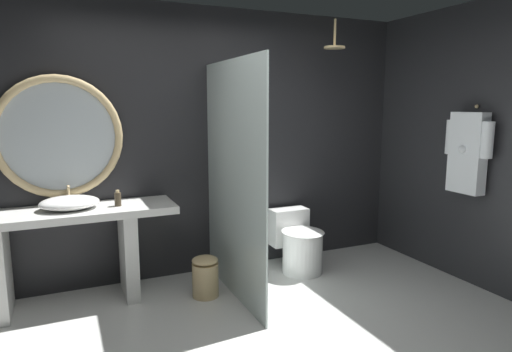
{
  "coord_description": "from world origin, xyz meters",
  "views": [
    {
      "loc": [
        -1.18,
        -2.31,
        1.69
      ],
      "look_at": [
        0.17,
        0.71,
        1.14
      ],
      "focal_mm": 31.02,
      "sensor_mm": 36.0,
      "label": 1
    }
  ],
  "objects_px": {
    "round_wall_mirror": "(59,137)",
    "hanging_bathrobe": "(468,150)",
    "rain_shower_head": "(334,45)",
    "waste_bin": "(205,276)",
    "toilet": "(298,244)",
    "vessel_sink": "(70,203)",
    "soap_dispenser": "(118,199)"
  },
  "relations": [
    {
      "from": "round_wall_mirror",
      "to": "hanging_bathrobe",
      "type": "distance_m",
      "value": 3.62
    },
    {
      "from": "hanging_bathrobe",
      "to": "rain_shower_head",
      "type": "bearing_deg",
      "value": 133.48
    },
    {
      "from": "round_wall_mirror",
      "to": "waste_bin",
      "type": "xyz_separation_m",
      "value": [
        1.1,
        -0.56,
        -1.22
      ]
    },
    {
      "from": "round_wall_mirror",
      "to": "hanging_bathrobe",
      "type": "bearing_deg",
      "value": -20.25
    },
    {
      "from": "round_wall_mirror",
      "to": "hanging_bathrobe",
      "type": "height_order",
      "value": "round_wall_mirror"
    },
    {
      "from": "round_wall_mirror",
      "to": "toilet",
      "type": "distance_m",
      "value": 2.46
    },
    {
      "from": "round_wall_mirror",
      "to": "rain_shower_head",
      "type": "distance_m",
      "value": 2.69
    },
    {
      "from": "waste_bin",
      "to": "round_wall_mirror",
      "type": "bearing_deg",
      "value": 152.9
    },
    {
      "from": "vessel_sink",
      "to": "rain_shower_head",
      "type": "height_order",
      "value": "rain_shower_head"
    },
    {
      "from": "round_wall_mirror",
      "to": "waste_bin",
      "type": "distance_m",
      "value": 1.74
    },
    {
      "from": "soap_dispenser",
      "to": "waste_bin",
      "type": "distance_m",
      "value": 1.01
    },
    {
      "from": "toilet",
      "to": "waste_bin",
      "type": "relative_size",
      "value": 1.72
    },
    {
      "from": "hanging_bathrobe",
      "to": "toilet",
      "type": "height_order",
      "value": "hanging_bathrobe"
    },
    {
      "from": "toilet",
      "to": "vessel_sink",
      "type": "bearing_deg",
      "value": 177.28
    },
    {
      "from": "vessel_sink",
      "to": "hanging_bathrobe",
      "type": "xyz_separation_m",
      "value": [
        3.35,
        -1.02,
        0.39
      ]
    },
    {
      "from": "vessel_sink",
      "to": "soap_dispenser",
      "type": "bearing_deg",
      "value": -6.6
    },
    {
      "from": "soap_dispenser",
      "to": "toilet",
      "type": "distance_m",
      "value": 1.84
    },
    {
      "from": "toilet",
      "to": "waste_bin",
      "type": "xyz_separation_m",
      "value": [
        -1.06,
        -0.23,
        -0.09
      ]
    },
    {
      "from": "vessel_sink",
      "to": "toilet",
      "type": "xyz_separation_m",
      "value": [
        2.12,
        -0.1,
        -0.6
      ]
    },
    {
      "from": "hanging_bathrobe",
      "to": "soap_dispenser",
      "type": "bearing_deg",
      "value": 161.87
    },
    {
      "from": "hanging_bathrobe",
      "to": "toilet",
      "type": "bearing_deg",
      "value": 143.35
    },
    {
      "from": "soap_dispenser",
      "to": "rain_shower_head",
      "type": "xyz_separation_m",
      "value": [
        2.11,
        -0.06,
        1.37
      ]
    },
    {
      "from": "soap_dispenser",
      "to": "waste_bin",
      "type": "height_order",
      "value": "soap_dispenser"
    },
    {
      "from": "vessel_sink",
      "to": "round_wall_mirror",
      "type": "xyz_separation_m",
      "value": [
        -0.04,
        0.23,
        0.53
      ]
    },
    {
      "from": "toilet",
      "to": "hanging_bathrobe",
      "type": "bearing_deg",
      "value": -36.65
    },
    {
      "from": "soap_dispenser",
      "to": "round_wall_mirror",
      "type": "relative_size",
      "value": 0.13
    },
    {
      "from": "round_wall_mirror",
      "to": "waste_bin",
      "type": "height_order",
      "value": "round_wall_mirror"
    },
    {
      "from": "vessel_sink",
      "to": "hanging_bathrobe",
      "type": "bearing_deg",
      "value": -16.88
    },
    {
      "from": "soap_dispenser",
      "to": "waste_bin",
      "type": "bearing_deg",
      "value": -22.76
    },
    {
      "from": "hanging_bathrobe",
      "to": "waste_bin",
      "type": "relative_size",
      "value": 2.2
    },
    {
      "from": "vessel_sink",
      "to": "waste_bin",
      "type": "relative_size",
      "value": 1.29
    },
    {
      "from": "round_wall_mirror",
      "to": "toilet",
      "type": "bearing_deg",
      "value": -8.83
    }
  ]
}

